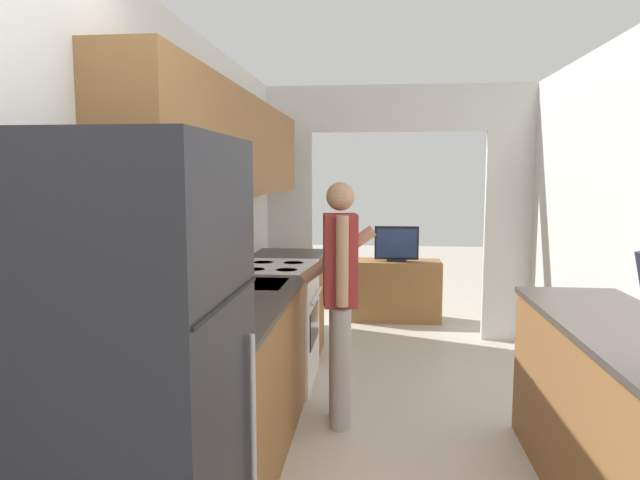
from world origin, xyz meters
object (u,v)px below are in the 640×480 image
at_px(range_oven, 275,323).
at_px(television, 397,244).
at_px(refrigerator, 128,416).
at_px(tv_cabinet, 396,290).
at_px(person, 340,297).

bearing_deg(range_oven, television, 63.23).
bearing_deg(refrigerator, tv_cabinet, 78.23).
bearing_deg(person, range_oven, 29.20).
relative_size(range_oven, person, 0.67).
height_order(person, tv_cabinet, person).
distance_m(range_oven, person, 0.99).
relative_size(refrigerator, range_oven, 1.64).
bearing_deg(refrigerator, person, 74.56).
bearing_deg(tv_cabinet, refrigerator, -101.77).
relative_size(range_oven, tv_cabinet, 1.08).
relative_size(refrigerator, tv_cabinet, 1.77).
bearing_deg(person, television, -17.99).
bearing_deg(television, refrigerator, -101.87).
height_order(refrigerator, range_oven, refrigerator).
xyz_separation_m(tv_cabinet, television, (-0.00, -0.04, 0.53)).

